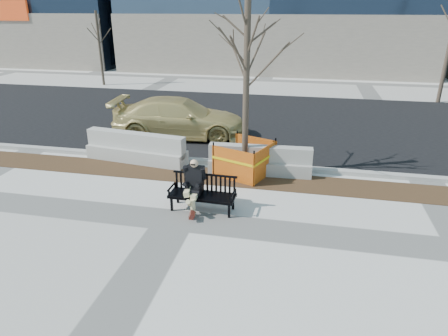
{
  "coord_description": "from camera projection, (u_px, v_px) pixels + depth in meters",
  "views": [
    {
      "loc": [
        2.7,
        -7.52,
        4.55
      ],
      "look_at": [
        0.9,
        1.2,
        0.88
      ],
      "focal_mm": 31.74,
      "sensor_mm": 36.0,
      "label": 1
    }
  ],
  "objects": [
    {
      "name": "seated_man",
      "position": [
        194.0,
        208.0,
        9.59
      ],
      "size": [
        0.56,
        0.89,
        1.22
      ],
      "primitive_type": null,
      "rotation": [
        0.0,
        0.0,
        -0.04
      ],
      "color": "black",
      "rests_on": "ground"
    },
    {
      "name": "sedan",
      "position": [
        180.0,
        136.0,
        14.83
      ],
      "size": [
        5.06,
        2.46,
        1.42
      ],
      "primitive_type": "imported",
      "rotation": [
        0.0,
        0.0,
        1.67
      ],
      "color": "tan",
      "rests_on": "ground"
    },
    {
      "name": "tree_fence",
      "position": [
        244.0,
        174.0,
        11.53
      ],
      "size": [
        2.66,
        2.66,
        5.15
      ],
      "primitive_type": null,
      "rotation": [
        0.0,
        0.0,
        -0.37
      ],
      "color": "orange",
      "rests_on": "ground"
    },
    {
      "name": "asphalt_street",
      "position": [
        239.0,
        119.0,
        17.02
      ],
      "size": [
        60.0,
        10.4,
        0.01
      ],
      "primitive_type": "cube",
      "color": "black",
      "rests_on": "ground"
    },
    {
      "name": "curb",
      "position": [
        211.0,
        162.0,
        12.24
      ],
      "size": [
        60.0,
        0.25,
        0.12
      ],
      "primitive_type": "cube",
      "color": "#9E9B93",
      "rests_on": "ground"
    },
    {
      "name": "ground",
      "position": [
        175.0,
        220.0,
        9.05
      ],
      "size": [
        120.0,
        120.0,
        0.0
      ],
      "primitive_type": "plane",
      "color": "beige",
      "rests_on": "ground"
    },
    {
      "name": "mulch_strip",
      "position": [
        203.0,
        175.0,
        11.4
      ],
      "size": [
        40.0,
        1.2,
        0.02
      ],
      "primitive_type": "cube",
      "color": "#47301C",
      "rests_on": "ground"
    },
    {
      "name": "jersey_barrier_left",
      "position": [
        137.0,
        161.0,
        12.47
      ],
      "size": [
        3.32,
        1.08,
        0.94
      ],
      "primitive_type": null,
      "rotation": [
        0.0,
        0.0,
        -0.13
      ],
      "color": "#A9A79E",
      "rests_on": "ground"
    },
    {
      "name": "jersey_barrier_right",
      "position": [
        259.0,
        173.0,
        11.57
      ],
      "size": [
        2.98,
        0.72,
        0.85
      ],
      "primitive_type": null,
      "rotation": [
        0.0,
        0.0,
        0.05
      ],
      "color": "#9A9890",
      "rests_on": "ground"
    },
    {
      "name": "far_tree_right",
      "position": [
        438.0,
        102.0,
        20.03
      ],
      "size": [
        2.43,
        2.43,
        5.89
      ],
      "primitive_type": null,
      "rotation": [
        0.0,
        0.0,
        -0.12
      ],
      "color": "#4B3C30",
      "rests_on": "ground"
    },
    {
      "name": "bench",
      "position": [
        203.0,
        210.0,
        9.5
      ],
      "size": [
        1.64,
        0.64,
        0.86
      ],
      "primitive_type": null,
      "rotation": [
        0.0,
        0.0,
        -0.04
      ],
      "color": "black",
      "rests_on": "ground"
    },
    {
      "name": "far_tree_left",
      "position": [
        104.0,
        85.0,
        24.42
      ],
      "size": [
        1.76,
        1.76,
        4.62
      ],
      "primitive_type": null,
      "rotation": [
        0.0,
        0.0,
        0.03
      ],
      "color": "#4D3F31",
      "rests_on": "ground"
    }
  ]
}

